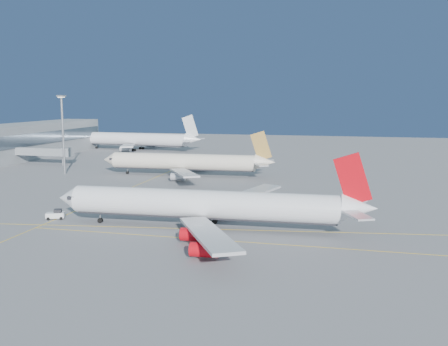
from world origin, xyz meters
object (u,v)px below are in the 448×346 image
airliner_virgin (209,205)px  airliner_third (138,139)px  airliner_etihad (187,162)px  light_mast (63,128)px  pushback_tug (56,214)px

airliner_virgin → airliner_third: size_ratio=0.97×
airliner_virgin → airliner_etihad: airliner_virgin is taller
airliner_virgin → light_mast: 90.75m
airliner_etihad → airliner_third: size_ratio=0.88×
airliner_virgin → light_mast: size_ratio=2.42×
airliner_etihad → light_mast: bearing=-174.6°
airliner_etihad → light_mast: (-42.70, -5.52, 11.20)m
pushback_tug → light_mast: light_mast is taller
airliner_third → pushback_tug: 143.92m
airliner_virgin → airliner_etihad: (-25.34, 64.53, -0.12)m
airliner_virgin → light_mast: bearing=137.2°
airliner_third → pushback_tug: bearing=-69.6°
light_mast → airliner_etihad: bearing=7.4°
pushback_tug → airliner_virgin: bearing=-22.6°
airliner_etihad → pushback_tug: (-9.39, -64.44, -3.77)m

